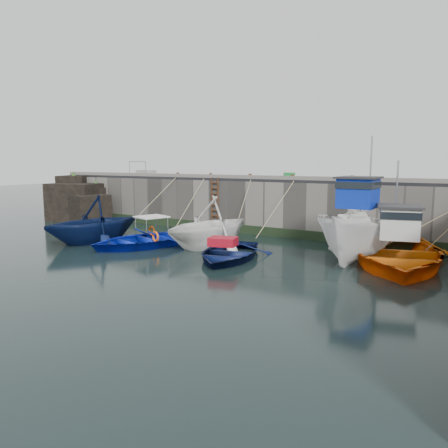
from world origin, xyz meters
The scene contains 24 objects.
ground centered at (0.00, 0.00, 0.00)m, with size 120.00×120.00×0.00m, color black.
quay_back centered at (0.00, 12.50, 1.50)m, with size 30.00×5.00×3.00m, color slate.
road_back centered at (0.00, 12.50, 3.08)m, with size 30.00×5.00×0.16m, color black.
kerb_back centered at (0.00, 10.15, 3.26)m, with size 30.00×0.30×0.20m, color slate.
algae_back centered at (0.00, 9.96, 0.25)m, with size 30.00×0.08×0.50m, color black.
rock_outcrop centered at (-12.92, 9.11, 1.26)m, with size 5.85×4.24×3.41m.
ladder centered at (-2.00, 9.91, 1.59)m, with size 0.51×0.08×3.20m.
boat_near_white centered at (-5.32, 3.54, 0.00)m, with size 4.45×5.15×2.72m, color #0A1741.
boat_near_white_rope centered at (-5.32, 8.02, 0.00)m, with size 0.04×4.74×3.10m, color tan, non-canonical shape.
boat_near_blue centered at (-2.42, 4.10, 0.00)m, with size 3.89×5.45×1.13m, color #0C22BF.
boat_near_blue_rope centered at (-2.42, 8.30, 0.00)m, with size 0.04×4.28×3.10m, color tan, non-canonical shape.
boat_near_blacktrim centered at (0.43, 5.71, 0.00)m, with size 4.55×5.28×2.78m, color white.
boat_near_blacktrim_rope centered at (0.43, 9.11, 0.00)m, with size 0.04×3.15×3.10m, color tan, non-canonical shape.
boat_near_navy centered at (2.63, 3.94, 0.00)m, with size 3.47×4.85×1.01m, color #0A1442.
boat_near_navy_rope centered at (2.63, 8.22, 0.00)m, with size 0.04×4.41×3.10m, color tan, non-canonical shape.
boat_far_white centered at (7.38, 6.91, 1.09)m, with size 2.60×6.74×5.59m.
boat_far_orange centered at (8.93, 6.55, 0.50)m, with size 6.99×8.50×4.53m.
fish_crate centered at (1.96, 11.75, 3.33)m, with size 0.56×0.38×0.33m, color #1A9036.
railing centered at (-8.75, 11.25, 3.36)m, with size 1.60×1.05×1.00m.
bollard_a centered at (-5.00, 10.25, 3.30)m, with size 0.18×0.18×0.28m, color #3F1E0F.
bollard_b centered at (-2.50, 10.25, 3.30)m, with size 0.18×0.18×0.28m, color #3F1E0F.
bollard_c centered at (0.20, 10.25, 3.30)m, with size 0.18×0.18×0.28m, color #3F1E0F.
bollard_d centered at (2.80, 10.25, 3.30)m, with size 0.18×0.18×0.28m, color #3F1E0F.
bollard_e centered at (6.00, 10.25, 3.30)m, with size 0.18×0.18×0.28m, color #3F1E0F.
Camera 1 is at (12.18, -11.74, 4.14)m, focal length 35.00 mm.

